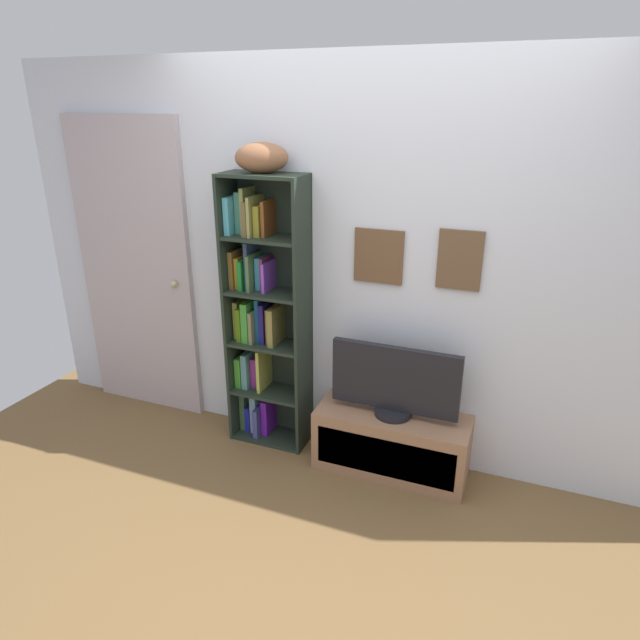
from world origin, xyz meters
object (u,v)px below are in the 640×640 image
Objects in this scene: tv_stand at (391,443)px; door at (136,271)px; bookshelf at (262,317)px; football at (262,158)px; television at (395,382)px.

door is at bearing 175.42° from tv_stand.
bookshelf is at bearing -4.13° from door.
bookshelf is at bearing 151.81° from football.
television reaches higher than tv_stand.
bookshelf is 0.93m from television.
television is at bearing -4.55° from door.
door is (-1.90, 0.15, 0.42)m from television.
football is at bearing -5.47° from door.
door is at bearing 175.87° from bookshelf.
door is (-1.01, 0.07, 0.17)m from bookshelf.
television is (0.89, -0.08, -0.25)m from bookshelf.
football is at bearing 176.53° from tv_stand.
football reaches higher than television.
bookshelf reaches higher than tv_stand.
television is at bearing -5.02° from bookshelf.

